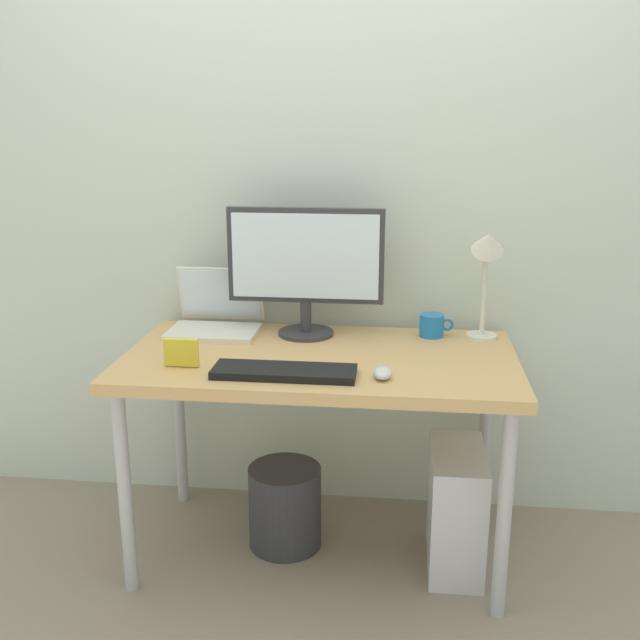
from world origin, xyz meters
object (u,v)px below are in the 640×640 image
object	(u,v)px
laptop	(217,316)
wastebasket	(285,506)
coffee_mug	(432,325)
computer_tower	(456,509)
desk_lamp	(487,259)
keyboard	(284,372)
photo_frame	(181,353)
desk	(320,374)
monitor	(306,264)
mouse	(383,373)

from	to	relation	value
laptop	wastebasket	world-z (taller)	laptop
coffee_mug	computer_tower	bearing A→B (deg)	-71.55
wastebasket	laptop	bearing A→B (deg)	142.57
desk_lamp	wastebasket	bearing A→B (deg)	-163.75
wastebasket	keyboard	bearing A→B (deg)	-79.61
wastebasket	coffee_mug	bearing A→B (deg)	24.81
desk_lamp	computer_tower	bearing A→B (deg)	-107.75
photo_frame	desk	bearing A→B (deg)	22.34
monitor	desk_lamp	size ratio (longest dim) A/B	1.33
desk	computer_tower	size ratio (longest dim) A/B	3.10
laptop	computer_tower	size ratio (longest dim) A/B	0.76
photo_frame	computer_tower	distance (m)	1.07
coffee_mug	photo_frame	size ratio (longest dim) A/B	1.12
laptop	desk_lamp	world-z (taller)	desk_lamp
wastebasket	computer_tower	bearing A→B (deg)	-4.91
desk	computer_tower	bearing A→B (deg)	-3.43
desk_lamp	photo_frame	world-z (taller)	desk_lamp
desk	mouse	world-z (taller)	mouse
mouse	desk_lamp	bearing A→B (deg)	51.64
desk_lamp	wastebasket	world-z (taller)	desk_lamp
monitor	coffee_mug	bearing A→B (deg)	4.51
coffee_mug	computer_tower	xyz separation A→B (m)	(0.10, -0.29, -0.57)
coffee_mug	mouse	bearing A→B (deg)	-109.35
laptop	mouse	size ratio (longest dim) A/B	3.56
monitor	computer_tower	size ratio (longest dim) A/B	1.32
desk	desk_lamp	world-z (taller)	desk_lamp
desk	desk_lamp	bearing A→B (deg)	21.90
desk_lamp	photo_frame	bearing A→B (deg)	-157.91
laptop	photo_frame	size ratio (longest dim) A/B	2.91
laptop	coffee_mug	xyz separation A→B (m)	(0.79, 0.02, -0.02)
laptop	photo_frame	bearing A→B (deg)	-91.26
laptop	coffee_mug	bearing A→B (deg)	1.28
monitor	wastebasket	distance (m)	0.87
laptop	wastebasket	bearing A→B (deg)	-37.43
desk	keyboard	world-z (taller)	keyboard
desk	keyboard	size ratio (longest dim) A/B	2.96
photo_frame	monitor	bearing A→B (deg)	48.91
mouse	desk	bearing A→B (deg)	136.38
monitor	coffee_mug	world-z (taller)	monitor
wastebasket	photo_frame	bearing A→B (deg)	-146.04
photo_frame	wastebasket	xyz separation A→B (m)	(0.29, 0.20, -0.63)
monitor	coffee_mug	xyz separation A→B (m)	(0.45, 0.04, -0.22)
monitor	keyboard	size ratio (longest dim) A/B	1.26
desk	keyboard	distance (m)	0.24
desk_lamp	mouse	size ratio (longest dim) A/B	4.65
keyboard	wastebasket	distance (m)	0.65
keyboard	photo_frame	xyz separation A→B (m)	(-0.33, 0.04, 0.04)
desk	photo_frame	bearing A→B (deg)	-157.66
photo_frame	wastebasket	bearing A→B (deg)	33.96
desk_lamp	keyboard	xyz separation A→B (m)	(-0.64, -0.44, -0.28)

